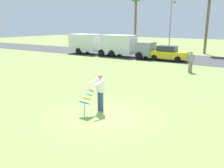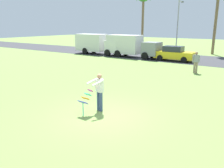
{
  "view_description": "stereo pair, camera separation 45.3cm",
  "coord_description": "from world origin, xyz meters",
  "views": [
    {
      "loc": [
        5.24,
        -7.79,
        3.84
      ],
      "look_at": [
        -0.46,
        1.4,
        1.05
      ],
      "focal_mm": 36.97,
      "sensor_mm": 36.0,
      "label": 1
    },
    {
      "loc": [
        5.62,
        -7.55,
        3.84
      ],
      "look_at": [
        -0.46,
        1.4,
        1.05
      ],
      "focal_mm": 36.97,
      "sensor_mm": 36.0,
      "label": 2
    }
  ],
  "objects": [
    {
      "name": "person_kite_flyer",
      "position": [
        -0.47,
        0.38,
        0.95
      ],
      "size": [
        0.68,
        0.75,
        1.73
      ],
      "color": "#384772",
      "rests_on": "ground"
    },
    {
      "name": "road_strip",
      "position": [
        0.0,
        19.35,
        0.01
      ],
      "size": [
        120.0,
        8.0,
        0.01
      ],
      "primitive_type": "cube",
      "color": "#38383D",
      "rests_on": "ground"
    },
    {
      "name": "streetlight_pole",
      "position": [
        -5.15,
        24.26,
        4.0
      ],
      "size": [
        0.24,
        1.65,
        7.0
      ],
      "color": "#9E9EA3",
      "rests_on": "ground"
    },
    {
      "name": "person_walker_near",
      "position": [
        0.84,
        11.57,
        0.93
      ],
      "size": [
        0.51,
        0.37,
        1.73
      ],
      "color": "gray",
      "rests_on": "ground"
    },
    {
      "name": "parked_truck_white_box",
      "position": [
        -13.58,
        16.95,
        1.41
      ],
      "size": [
        6.73,
        2.18,
        2.62
      ],
      "color": "silver",
      "rests_on": "ground"
    },
    {
      "name": "parked_car_yellow",
      "position": [
        -2.88,
        16.95,
        0.77
      ],
      "size": [
        4.23,
        1.88,
        1.6
      ],
      "color": "yellow",
      "rests_on": "ground"
    },
    {
      "name": "parked_truck_grey_van",
      "position": [
        -8.38,
        16.95,
        1.41
      ],
      "size": [
        6.75,
        2.24,
        2.62
      ],
      "color": "gray",
      "rests_on": "ground"
    },
    {
      "name": "kite_held",
      "position": [
        -0.67,
        -0.34,
        0.72
      ],
      "size": [
        0.52,
        0.64,
        1.09
      ],
      "color": "#D83399",
      "rests_on": "ground"
    },
    {
      "name": "ground_plane",
      "position": [
        0.0,
        0.0,
        0.0
      ],
      "size": [
        120.0,
        120.0,
        0.0
      ],
      "primitive_type": "plane",
      "color": "olive"
    }
  ]
}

